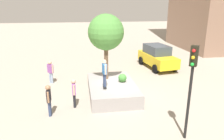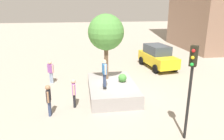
{
  "view_description": "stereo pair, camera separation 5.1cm",
  "coord_description": "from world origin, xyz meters",
  "px_view_note": "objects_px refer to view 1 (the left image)",
  "views": [
    {
      "loc": [
        12.91,
        -2.38,
        5.82
      ],
      "look_at": [
        -0.09,
        -0.39,
        1.73
      ],
      "focal_mm": 34.21,
      "sensor_mm": 36.0,
      "label": 1
    },
    {
      "loc": [
        12.92,
        -2.33,
        5.82
      ],
      "look_at": [
        -0.09,
        -0.39,
        1.73
      ],
      "focal_mm": 34.21,
      "sensor_mm": 36.0,
      "label": 2
    }
  ],
  "objects_px": {
    "plaza_tree": "(106,33)",
    "skateboarder": "(104,71)",
    "taxi_cab": "(157,56)",
    "bystander_watching": "(50,70)",
    "traffic_light_corner": "(191,77)",
    "pedestrian_crossing": "(49,98)",
    "planter_ledge": "(112,89)",
    "passerby_with_bag": "(74,91)",
    "skateboard": "(105,86)"
  },
  "relations": [
    {
      "from": "plaza_tree",
      "to": "passerby_with_bag",
      "type": "relative_size",
      "value": 2.55
    },
    {
      "from": "bystander_watching",
      "to": "passerby_with_bag",
      "type": "height_order",
      "value": "bystander_watching"
    },
    {
      "from": "skateboarder",
      "to": "taxi_cab",
      "type": "bearing_deg",
      "value": 137.83
    },
    {
      "from": "plaza_tree",
      "to": "pedestrian_crossing",
      "type": "height_order",
      "value": "plaza_tree"
    },
    {
      "from": "plaza_tree",
      "to": "bystander_watching",
      "type": "bearing_deg",
      "value": -115.94
    },
    {
      "from": "skateboard",
      "to": "skateboarder",
      "type": "bearing_deg",
      "value": 135.0
    },
    {
      "from": "planter_ledge",
      "to": "skateboard",
      "type": "xyz_separation_m",
      "value": [
        0.66,
        -0.57,
        0.47
      ]
    },
    {
      "from": "bystander_watching",
      "to": "pedestrian_crossing",
      "type": "height_order",
      "value": "bystander_watching"
    },
    {
      "from": "plaza_tree",
      "to": "pedestrian_crossing",
      "type": "xyz_separation_m",
      "value": [
        3.14,
        -3.49,
        -3.01
      ]
    },
    {
      "from": "traffic_light_corner",
      "to": "pedestrian_crossing",
      "type": "relative_size",
      "value": 2.41
    },
    {
      "from": "planter_ledge",
      "to": "bystander_watching",
      "type": "xyz_separation_m",
      "value": [
        -2.88,
        -4.26,
        0.61
      ]
    },
    {
      "from": "skateboard",
      "to": "plaza_tree",
      "type": "bearing_deg",
      "value": 169.0
    },
    {
      "from": "planter_ledge",
      "to": "plaza_tree",
      "type": "distance_m",
      "value": 3.73
    },
    {
      "from": "planter_ledge",
      "to": "taxi_cab",
      "type": "bearing_deg",
      "value": 137.65
    },
    {
      "from": "planter_ledge",
      "to": "traffic_light_corner",
      "type": "bearing_deg",
      "value": 25.69
    },
    {
      "from": "skateboarder",
      "to": "bystander_watching",
      "type": "distance_m",
      "value": 5.19
    },
    {
      "from": "plaza_tree",
      "to": "skateboarder",
      "type": "distance_m",
      "value": 2.67
    },
    {
      "from": "skateboard",
      "to": "taxi_cab",
      "type": "relative_size",
      "value": 0.17
    },
    {
      "from": "traffic_light_corner",
      "to": "plaza_tree",
      "type": "bearing_deg",
      "value": -155.76
    },
    {
      "from": "taxi_cab",
      "to": "bystander_watching",
      "type": "relative_size",
      "value": 2.74
    },
    {
      "from": "pedestrian_crossing",
      "to": "passerby_with_bag",
      "type": "relative_size",
      "value": 1.02
    },
    {
      "from": "skateboard",
      "to": "pedestrian_crossing",
      "type": "bearing_deg",
      "value": -64.0
    },
    {
      "from": "plaza_tree",
      "to": "skateboarder",
      "type": "relative_size",
      "value": 2.56
    },
    {
      "from": "plaza_tree",
      "to": "skateboarder",
      "type": "height_order",
      "value": "plaza_tree"
    },
    {
      "from": "skateboard",
      "to": "bystander_watching",
      "type": "height_order",
      "value": "bystander_watching"
    },
    {
      "from": "planter_ledge",
      "to": "plaza_tree",
      "type": "height_order",
      "value": "plaza_tree"
    },
    {
      "from": "planter_ledge",
      "to": "passerby_with_bag",
      "type": "relative_size",
      "value": 2.77
    },
    {
      "from": "plaza_tree",
      "to": "pedestrian_crossing",
      "type": "relative_size",
      "value": 2.51
    },
    {
      "from": "bystander_watching",
      "to": "pedestrian_crossing",
      "type": "xyz_separation_m",
      "value": [
        5.09,
        0.52,
        -0.01
      ]
    },
    {
      "from": "planter_ledge",
      "to": "skateboarder",
      "type": "height_order",
      "value": "skateboarder"
    },
    {
      "from": "skateboard",
      "to": "taxi_cab",
      "type": "distance_m",
      "value": 8.56
    },
    {
      "from": "taxi_cab",
      "to": "bystander_watching",
      "type": "bearing_deg",
      "value": -73.47
    },
    {
      "from": "planter_ledge",
      "to": "skateboarder",
      "type": "relative_size",
      "value": 2.79
    },
    {
      "from": "bystander_watching",
      "to": "planter_ledge",
      "type": "bearing_deg",
      "value": 55.96
    },
    {
      "from": "passerby_with_bag",
      "to": "traffic_light_corner",
      "type": "bearing_deg",
      "value": 52.07
    },
    {
      "from": "planter_ledge",
      "to": "skateboarder",
      "type": "bearing_deg",
      "value": -40.63
    },
    {
      "from": "bystander_watching",
      "to": "passerby_with_bag",
      "type": "relative_size",
      "value": 1.02
    },
    {
      "from": "taxi_cab",
      "to": "skateboarder",
      "type": "bearing_deg",
      "value": -42.17
    },
    {
      "from": "skateboard",
      "to": "traffic_light_corner",
      "type": "bearing_deg",
      "value": 33.96
    },
    {
      "from": "planter_ledge",
      "to": "skateboard",
      "type": "height_order",
      "value": "skateboard"
    },
    {
      "from": "pedestrian_crossing",
      "to": "skateboarder",
      "type": "bearing_deg",
      "value": 116.0
    },
    {
      "from": "passerby_with_bag",
      "to": "planter_ledge",
      "type": "bearing_deg",
      "value": 119.52
    },
    {
      "from": "skateboarder",
      "to": "passerby_with_bag",
      "type": "height_order",
      "value": "skateboarder"
    },
    {
      "from": "taxi_cab",
      "to": "pedestrian_crossing",
      "type": "relative_size",
      "value": 2.76
    },
    {
      "from": "planter_ledge",
      "to": "pedestrian_crossing",
      "type": "height_order",
      "value": "pedestrian_crossing"
    },
    {
      "from": "taxi_cab",
      "to": "traffic_light_corner",
      "type": "distance_m",
      "value": 11.4
    },
    {
      "from": "planter_ledge",
      "to": "skateboarder",
      "type": "distance_m",
      "value": 1.72
    },
    {
      "from": "skateboarder",
      "to": "pedestrian_crossing",
      "type": "relative_size",
      "value": 0.98
    },
    {
      "from": "taxi_cab",
      "to": "plaza_tree",
      "type": "bearing_deg",
      "value": -48.85
    },
    {
      "from": "skateboarder",
      "to": "skateboard",
      "type": "bearing_deg",
      "value": -45.0
    }
  ]
}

